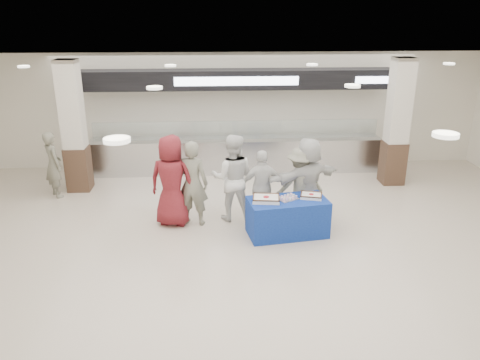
{
  "coord_description": "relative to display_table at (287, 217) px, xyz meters",
  "views": [
    {
      "loc": [
        -0.65,
        -7.08,
        4.25
      ],
      "look_at": [
        -0.12,
        1.6,
        1.1
      ],
      "focal_mm": 35.0,
      "sensor_mm": 36.0,
      "label": 1
    }
  ],
  "objects": [
    {
      "name": "sheet_cake_right",
      "position": [
        0.48,
        0.09,
        0.42
      ],
      "size": [
        0.48,
        0.42,
        0.09
      ],
      "color": "white",
      "rests_on": "display_table"
    },
    {
      "name": "civilian_white",
      "position": [
        0.51,
        0.64,
        0.54
      ],
      "size": [
        1.77,
        1.19,
        1.83
      ],
      "primitive_type": "imported",
      "rotation": [
        0.0,
        0.0,
        3.56
      ],
      "color": "silver",
      "rests_on": "ground"
    },
    {
      "name": "civilian_maroon",
      "position": [
        -2.31,
        0.64,
        0.59
      ],
      "size": [
        1.06,
        0.83,
        1.93
      ],
      "primitive_type": "imported",
      "rotation": [
        0.0,
        0.0,
        2.89
      ],
      "color": "maroon",
      "rests_on": "ground"
    },
    {
      "name": "sheet_cake_left",
      "position": [
        -0.44,
        -0.03,
        0.43
      ],
      "size": [
        0.56,
        0.46,
        0.11
      ],
      "color": "white",
      "rests_on": "display_table"
    },
    {
      "name": "cupcake_tray",
      "position": [
        -0.0,
        0.04,
        0.41
      ],
      "size": [
        0.48,
        0.45,
        0.06
      ],
      "color": "#A8A8AD",
      "rests_on": "display_table"
    },
    {
      "name": "column_left",
      "position": [
        -4.81,
        2.84,
        1.15
      ],
      "size": [
        0.55,
        0.55,
        3.2
      ],
      "color": "#39261A",
      "rests_on": "ground"
    },
    {
      "name": "ground",
      "position": [
        -0.81,
        -1.36,
        -0.38
      ],
      "size": [
        14.0,
        14.0,
        0.0
      ],
      "primitive_type": "plane",
      "color": "beige",
      "rests_on": "ground"
    },
    {
      "name": "soldier_a",
      "position": [
        -1.89,
        0.64,
        0.53
      ],
      "size": [
        0.75,
        0.6,
        1.81
      ],
      "primitive_type": "imported",
      "rotation": [
        0.0,
        0.0,
        2.86
      ],
      "color": "#696B5B",
      "rests_on": "ground"
    },
    {
      "name": "chef_tall",
      "position": [
        -1.05,
        0.83,
        0.56
      ],
      "size": [
        0.98,
        0.81,
        1.87
      ],
      "primitive_type": "imported",
      "rotation": [
        0.0,
        0.0,
        3.03
      ],
      "color": "silver",
      "rests_on": "ground"
    },
    {
      "name": "serving_line",
      "position": [
        -0.8,
        4.04,
        0.78
      ],
      "size": [
        8.7,
        0.85,
        2.8
      ],
      "color": "silver",
      "rests_on": "ground"
    },
    {
      "name": "column_right",
      "position": [
        3.19,
        2.84,
        1.15
      ],
      "size": [
        0.55,
        0.55,
        3.2
      ],
      "color": "#39261A",
      "rests_on": "ground"
    },
    {
      "name": "soldier_b",
      "position": [
        0.35,
        0.64,
        0.44
      ],
      "size": [
        1.13,
        0.76,
        1.63
      ],
      "primitive_type": "imported",
      "rotation": [
        0.0,
        0.0,
        3.29
      ],
      "color": "#696B5B",
      "rests_on": "ground"
    },
    {
      "name": "chef_short",
      "position": [
        -0.44,
        0.64,
        0.41
      ],
      "size": [
        0.94,
        0.41,
        1.58
      ],
      "primitive_type": "imported",
      "rotation": [
        0.0,
        0.0,
        3.17
      ],
      "color": "silver",
      "rests_on": "ground"
    },
    {
      "name": "soldier_bg",
      "position": [
        -5.26,
        2.41,
        0.43
      ],
      "size": [
        0.66,
        0.7,
        1.6
      ],
      "primitive_type": "imported",
      "rotation": [
        0.0,
        0.0,
        2.21
      ],
      "color": "#696B5B",
      "rests_on": "ground"
    },
    {
      "name": "display_table",
      "position": [
        0.0,
        0.0,
        0.0
      ],
      "size": [
        1.65,
        1.0,
        0.75
      ],
      "primitive_type": "cube",
      "rotation": [
        0.0,
        0.0,
        0.15
      ],
      "color": "#153795",
      "rests_on": "ground"
    }
  ]
}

